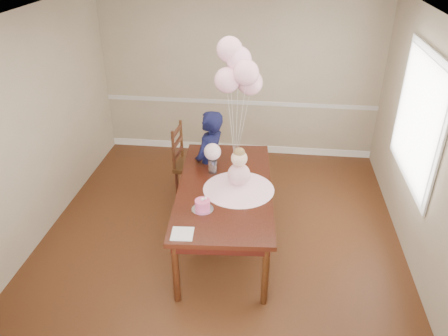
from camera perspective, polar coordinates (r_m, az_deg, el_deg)
floor at (r=5.61m, az=-0.48°, el=-9.26°), size 4.50×5.00×0.00m
ceiling at (r=4.46m, az=-0.62°, el=19.00°), size 4.50×5.00×0.02m
wall_back at (r=7.20m, az=2.05°, el=11.93°), size 4.50×0.02×2.70m
wall_front at (r=2.89m, az=-7.23°, el=-18.99°), size 4.50×0.02×2.70m
wall_left at (r=5.61m, az=-24.05°, el=4.14°), size 0.02×5.00×2.70m
wall_right at (r=5.13m, az=25.24°, el=1.60°), size 0.02×5.00×2.70m
chair_rail_trim at (r=7.34m, az=1.98°, el=8.55°), size 4.50×0.02×0.07m
baseboard_trim at (r=7.68m, az=1.87°, el=2.68°), size 4.50×0.02×0.12m
window_frame at (r=5.48m, az=24.08°, el=5.88°), size 0.02×1.66×1.56m
window_blinds at (r=5.48m, az=23.90°, el=5.90°), size 0.01×1.50×1.40m
dining_table_top at (r=5.12m, az=0.10°, el=-2.65°), size 1.24×2.25×0.05m
table_apron at (r=5.17m, az=0.10°, el=-3.41°), size 1.13×2.13×0.11m
table_leg_fl at (r=4.62m, az=-6.29°, el=-13.40°), size 0.08×0.08×0.76m
table_leg_fr at (r=4.58m, az=5.41°, el=-13.77°), size 0.08×0.08×0.76m
table_leg_bl at (r=6.22m, az=-3.70°, el=-0.86°), size 0.08×0.08×0.76m
table_leg_br at (r=6.19m, az=4.73°, el=-1.05°), size 0.08×0.08×0.76m
baby_skirt at (r=5.03m, az=1.93°, el=-2.23°), size 0.88×0.88×0.11m
baby_torso at (r=4.96m, az=1.96°, el=-0.84°), size 0.26×0.26×0.26m
baby_head at (r=4.86m, az=2.00°, el=1.27°), size 0.18×0.18×0.18m
baby_hair at (r=4.83m, az=2.01°, el=1.95°), size 0.13×0.13×0.13m
cake_platter at (r=4.71m, az=-2.81°, el=-5.40°), size 0.26×0.26×0.01m
birthday_cake at (r=4.68m, az=-2.83°, el=-4.81°), size 0.17×0.17×0.11m
cake_flower_a at (r=4.64m, az=-2.85°, el=-4.09°), size 0.03×0.03×0.03m
cake_flower_b at (r=4.65m, az=-2.43°, el=-3.95°), size 0.03×0.03×0.03m
rose_vase_near at (r=5.35m, az=-1.49°, el=0.28°), size 0.12×0.12×0.17m
roses_near at (r=5.26m, az=-1.51°, el=2.14°), size 0.21×0.21×0.21m
napkin at (r=4.38m, az=-5.46°, el=-8.55°), size 0.23×0.23×0.01m
balloon_weight at (r=5.62m, az=1.48°, el=0.88°), size 0.05×0.05×0.02m
balloon_a at (r=5.19m, az=0.41°, el=11.39°), size 0.30×0.30×0.30m
balloon_b at (r=5.11m, az=2.88°, el=12.32°), size 0.30×0.30×0.30m
balloon_c at (r=5.23m, az=1.93°, el=13.99°), size 0.30×0.30×0.30m
balloon_d at (r=5.23m, az=0.72°, el=15.22°), size 0.30×0.30×0.30m
balloon_e at (r=5.29m, az=3.44°, el=11.06°), size 0.30×0.30×0.30m
balloon_ribbon_a at (r=5.41m, az=0.96°, el=5.14°), size 0.10×0.01×0.91m
balloon_ribbon_b at (r=5.37m, az=2.12°, el=5.52°), size 0.11×0.05×1.01m
balloon_ribbon_c at (r=5.42m, az=1.68°, el=6.41°), size 0.02×0.10×1.13m
balloon_ribbon_d at (r=5.41m, az=1.11°, el=6.99°), size 0.10×0.11×1.23m
balloon_ribbon_e at (r=5.46m, az=2.40°, el=5.03°), size 0.15×0.09×0.84m
dining_chair_seat at (r=6.25m, az=-4.10°, el=0.32°), size 0.50×0.50×0.05m
chair_leg_fl at (r=6.27m, az=-6.16°, el=-2.31°), size 0.05×0.05×0.45m
chair_leg_fr at (r=6.18m, az=-2.79°, el=-2.70°), size 0.05×0.05×0.45m
chair_leg_bl at (r=6.58m, az=-5.18°, el=-0.62°), size 0.05×0.05×0.45m
chair_leg_br at (r=6.49m, az=-1.97°, el=-0.96°), size 0.05×0.05×0.45m
chair_back_post_l at (r=6.01m, az=-6.63°, el=2.22°), size 0.05×0.05×0.59m
chair_back_post_r at (r=6.33m, az=-5.59°, el=3.75°), size 0.05×0.05×0.59m
chair_slat_low at (r=6.23m, az=-6.04°, el=1.96°), size 0.07×0.42×0.05m
chair_slat_mid at (r=6.15m, az=-6.12°, el=3.36°), size 0.07×0.42×0.05m
chair_slat_top at (r=6.08m, az=-6.20°, el=4.79°), size 0.07×0.42×0.05m
woman at (r=5.68m, az=-1.87°, el=0.38°), size 0.53×0.64×1.50m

